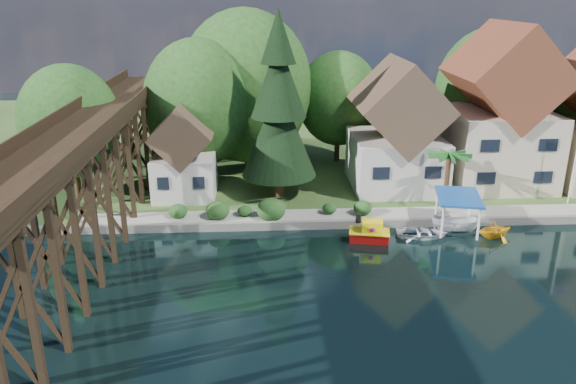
% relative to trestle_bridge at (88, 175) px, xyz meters
% --- Properties ---
extents(ground, '(140.00, 140.00, 0.00)m').
position_rel_trestle_bridge_xyz_m(ground, '(16.00, -5.17, -5.35)').
color(ground, black).
rests_on(ground, ground).
extents(bank, '(140.00, 52.00, 0.50)m').
position_rel_trestle_bridge_xyz_m(bank, '(16.00, 28.83, -5.10)').
color(bank, '#284A1D').
rests_on(bank, ground).
extents(seawall, '(60.00, 0.40, 0.62)m').
position_rel_trestle_bridge_xyz_m(seawall, '(20.00, 2.83, -5.04)').
color(seawall, slate).
rests_on(seawall, ground).
extents(promenade, '(50.00, 2.60, 0.06)m').
position_rel_trestle_bridge_xyz_m(promenade, '(22.00, 4.13, -4.82)').
color(promenade, gray).
rests_on(promenade, bank).
extents(trestle_bridge, '(4.12, 44.18, 9.30)m').
position_rel_trestle_bridge_xyz_m(trestle_bridge, '(0.00, 0.00, 0.00)').
color(trestle_bridge, black).
rests_on(trestle_bridge, ground).
extents(house_left, '(7.64, 8.64, 11.02)m').
position_rel_trestle_bridge_xyz_m(house_left, '(23.00, 10.83, -0.21)').
color(house_left, beige).
rests_on(house_left, bank).
extents(house_center, '(8.65, 9.18, 13.89)m').
position_rel_trestle_bridge_xyz_m(house_center, '(32.00, 11.33, 1.07)').
color(house_center, beige).
rests_on(house_center, bank).
extents(shed, '(5.09, 5.40, 7.85)m').
position_rel_trestle_bridge_xyz_m(shed, '(5.00, 9.33, -1.52)').
color(shed, beige).
rests_on(shed, bank).
extents(bg_trees, '(49.90, 13.30, 10.57)m').
position_rel_trestle_bridge_xyz_m(bg_trees, '(17.00, 16.08, 1.94)').
color(bg_trees, '#382314').
rests_on(bg_trees, bank).
extents(shrubs, '(15.76, 2.47, 1.70)m').
position_rel_trestle_bridge_xyz_m(shrubs, '(11.40, 4.09, -4.12)').
color(shrubs, '#184017').
rests_on(shrubs, bank).
extents(conifer, '(6.11, 6.11, 15.04)m').
position_rel_trestle_bridge_xyz_m(conifer, '(12.80, 8.80, 2.39)').
color(conifer, '#382314').
rests_on(conifer, bank).
extents(palm_tree, '(3.98, 3.98, 4.68)m').
position_rel_trestle_bridge_xyz_m(palm_tree, '(25.88, 5.65, -0.77)').
color(palm_tree, '#382314').
rests_on(palm_tree, bank).
extents(tugboat, '(3.05, 2.05, 2.03)m').
position_rel_trestle_bridge_xyz_m(tugboat, '(18.89, 0.51, -4.74)').
color(tugboat, red).
rests_on(tugboat, ground).
extents(boat_white_a, '(3.99, 3.10, 0.76)m').
position_rel_trestle_bridge_xyz_m(boat_white_a, '(22.77, 0.99, -4.97)').
color(boat_white_a, white).
rests_on(boat_white_a, ground).
extents(boat_canopy, '(3.80, 4.87, 2.81)m').
position_rel_trestle_bridge_xyz_m(boat_canopy, '(25.47, 1.75, -4.14)').
color(boat_canopy, silver).
rests_on(boat_canopy, ground).
extents(boat_yellow, '(3.19, 2.92, 1.43)m').
position_rel_trestle_bridge_xyz_m(boat_yellow, '(27.94, 0.58, -4.63)').
color(boat_yellow, gold).
rests_on(boat_yellow, ground).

